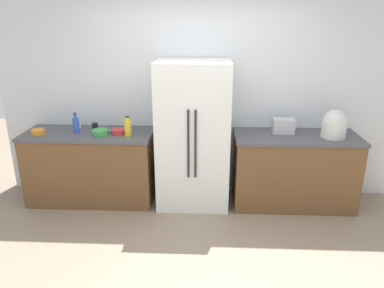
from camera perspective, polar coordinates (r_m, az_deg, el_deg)
ground_plane at (r=3.64m, az=0.00°, el=-18.48°), size 10.10×10.10×0.00m
kitchen_back_panel at (r=4.60m, az=1.00°, el=9.56°), size 5.05×0.10×2.90m
counter_left at (r=4.76m, az=-15.47°, el=-3.38°), size 1.57×0.64×0.90m
counter_right at (r=4.65m, az=15.62°, el=-3.95°), size 1.47×0.64×0.90m
refrigerator at (r=4.36m, az=0.19°, el=1.34°), size 0.86×0.65×1.77m
toaster at (r=4.52m, az=14.11°, el=2.77°), size 0.25×0.16×0.18m
rice_cooker at (r=4.51m, az=21.39°, el=2.83°), size 0.28×0.28×0.33m
bottle_a at (r=4.35m, az=-10.01°, el=2.56°), size 0.08×0.08×0.24m
bottle_b at (r=4.61m, az=-17.69°, el=2.90°), size 0.08×0.08×0.24m
cup_a at (r=4.81m, az=-17.44°, el=2.92°), size 0.07×0.07×0.09m
cup_b at (r=4.64m, az=-14.93°, el=2.62°), size 0.07×0.07×0.10m
bowl_a at (r=4.72m, az=-23.00°, el=1.77°), size 0.16×0.16×0.06m
bowl_b at (r=4.46m, az=-14.17°, el=1.80°), size 0.20×0.20×0.06m
bowl_c at (r=4.46m, az=-11.46°, el=1.94°), size 0.17×0.17×0.05m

